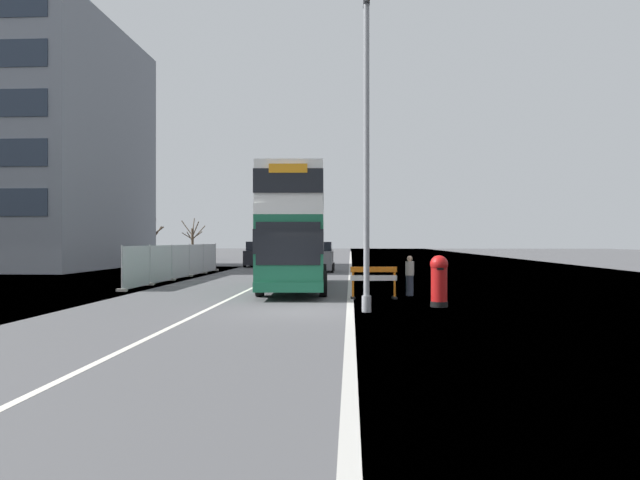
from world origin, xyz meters
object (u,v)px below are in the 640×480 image
(red_pillar_postbox, at_px, (439,279))
(pedestrian_at_kerb, at_px, (410,276))
(lamppost_foreground, at_px, (366,163))
(car_receding_mid, at_px, (258,255))
(double_decker_bus, at_px, (296,229))
(car_oncoming_near, at_px, (320,258))
(roadworks_barrier, at_px, (374,278))

(red_pillar_postbox, relative_size, pedestrian_at_kerb, 1.07)
(red_pillar_postbox, distance_m, pedestrian_at_kerb, 3.86)
(lamppost_foreground, xyz_separation_m, car_receding_mid, (-8.28, 30.30, -3.57))
(double_decker_bus, relative_size, pedestrian_at_kerb, 7.27)
(car_receding_mid, bearing_deg, car_oncoming_near, -53.67)
(red_pillar_postbox, bearing_deg, roadworks_barrier, 129.13)
(lamppost_foreground, height_order, red_pillar_postbox, lamppost_foreground)
(lamppost_foreground, relative_size, car_receding_mid, 2.31)
(red_pillar_postbox, relative_size, car_receding_mid, 0.41)
(double_decker_bus, height_order, car_receding_mid, double_decker_bus)
(roadworks_barrier, bearing_deg, lamppost_foreground, -95.42)
(red_pillar_postbox, xyz_separation_m, roadworks_barrier, (-2.04, 2.50, -0.16))
(roadworks_barrier, distance_m, car_receding_mid, 27.66)
(car_oncoming_near, bearing_deg, red_pillar_postbox, -76.50)
(roadworks_barrier, bearing_deg, car_receding_mid, 108.24)
(roadworks_barrier, xyz_separation_m, pedestrian_at_kerb, (1.47, 1.31, 0.02))
(car_receding_mid, bearing_deg, pedestrian_at_kerb, -67.93)
(car_receding_mid, bearing_deg, red_pillar_postbox, -69.61)
(roadworks_barrier, relative_size, pedestrian_at_kerb, 1.10)
(double_decker_bus, bearing_deg, red_pillar_postbox, -51.35)
(double_decker_bus, bearing_deg, lamppost_foreground, -70.33)
(double_decker_bus, relative_size, car_receding_mid, 2.76)
(lamppost_foreground, distance_m, red_pillar_postbox, 4.61)
(car_oncoming_near, bearing_deg, lamppost_foreground, -83.32)
(car_oncoming_near, bearing_deg, double_decker_bus, -91.13)
(red_pillar_postbox, bearing_deg, lamppost_foreground, -147.82)
(roadworks_barrier, height_order, car_oncoming_near, car_oncoming_near)
(car_oncoming_near, height_order, car_receding_mid, car_receding_mid)
(roadworks_barrier, height_order, car_receding_mid, car_receding_mid)
(double_decker_bus, bearing_deg, car_oncoming_near, 88.87)
(roadworks_barrier, height_order, pedestrian_at_kerb, pedestrian_at_kerb)
(red_pillar_postbox, xyz_separation_m, car_receding_mid, (-10.69, 28.78, 0.05))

